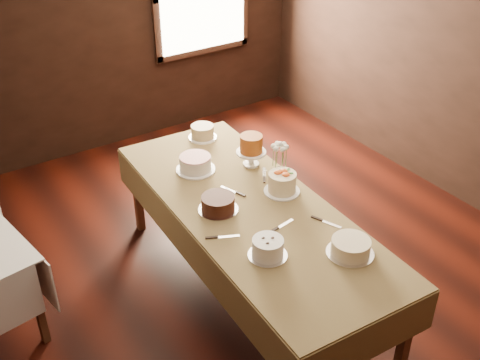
# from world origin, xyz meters

# --- Properties ---
(floor) EXTENTS (5.00, 6.00, 0.01)m
(floor) POSITION_xyz_m (0.00, 0.00, 0.00)
(floor) COLOR black
(floor) RESTS_ON ground
(wall_back) EXTENTS (5.00, 0.02, 2.80)m
(wall_back) POSITION_xyz_m (0.00, 3.00, 1.40)
(wall_back) COLOR black
(wall_back) RESTS_ON ground
(display_table) EXTENTS (1.18, 2.76, 0.84)m
(display_table) POSITION_xyz_m (-0.04, -0.01, 0.78)
(display_table) COLOR #452414
(display_table) RESTS_ON ground
(cake_speckled) EXTENTS (0.26, 0.26, 0.12)m
(cake_speckled) POSITION_xyz_m (0.21, 1.13, 0.90)
(cake_speckled) COLOR white
(cake_speckled) RESTS_ON display_table
(cake_lattice) EXTENTS (0.35, 0.35, 0.12)m
(cake_lattice) POSITION_xyz_m (-0.12, 0.67, 0.90)
(cake_lattice) COLOR white
(cake_lattice) RESTS_ON display_table
(cake_caramel) EXTENTS (0.25, 0.25, 0.29)m
(cake_caramel) POSITION_xyz_m (0.30, 0.49, 0.96)
(cake_caramel) COLOR white
(cake_caramel) RESTS_ON display_table
(cake_chocolate) EXTENTS (0.32, 0.32, 0.12)m
(cake_chocolate) POSITION_xyz_m (-0.27, 0.08, 0.90)
(cake_chocolate) COLOR silver
(cake_chocolate) RESTS_ON display_table
(cake_flowers) EXTENTS (0.30, 0.30, 0.16)m
(cake_flowers) POSITION_xyz_m (0.27, 0.02, 0.92)
(cake_flowers) COLOR white
(cake_flowers) RESTS_ON display_table
(cake_swirl) EXTENTS (0.28, 0.28, 0.14)m
(cake_swirl) POSITION_xyz_m (-0.28, -0.55, 0.90)
(cake_swirl) COLOR silver
(cake_swirl) RESTS_ON display_table
(cake_cream) EXTENTS (0.32, 0.32, 0.11)m
(cake_cream) POSITION_xyz_m (0.19, -0.83, 0.89)
(cake_cream) COLOR silver
(cake_cream) RESTS_ON display_table
(cake_server_a) EXTENTS (0.24, 0.06, 0.01)m
(cake_server_a) POSITION_xyz_m (0.04, -0.33, 0.84)
(cake_server_a) COLOR silver
(cake_server_a) RESTS_ON display_table
(cake_server_b) EXTENTS (0.11, 0.23, 0.01)m
(cake_server_b) POSITION_xyz_m (0.31, -0.52, 0.84)
(cake_server_b) COLOR silver
(cake_server_b) RESTS_ON display_table
(cake_server_c) EXTENTS (0.10, 0.23, 0.01)m
(cake_server_c) POSITION_xyz_m (-0.06, 0.28, 0.84)
(cake_server_c) COLOR silver
(cake_server_c) RESTS_ON display_table
(cake_server_d) EXTENTS (0.16, 0.21, 0.01)m
(cake_server_d) POSITION_xyz_m (0.32, 0.33, 0.84)
(cake_server_d) COLOR silver
(cake_server_d) RESTS_ON display_table
(cake_server_e) EXTENTS (0.23, 0.13, 0.01)m
(cake_server_e) POSITION_xyz_m (-0.38, -0.23, 0.84)
(cake_server_e) COLOR silver
(cake_server_e) RESTS_ON display_table
(flower_vase) EXTENTS (0.13, 0.13, 0.12)m
(flower_vase) POSITION_xyz_m (0.36, 0.18, 0.90)
(flower_vase) COLOR #2D2823
(flower_vase) RESTS_ON display_table
(flower_bouquet) EXTENTS (0.14, 0.14, 0.20)m
(flower_bouquet) POSITION_xyz_m (0.36, 0.18, 1.08)
(flower_bouquet) COLOR white
(flower_bouquet) RESTS_ON flower_vase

